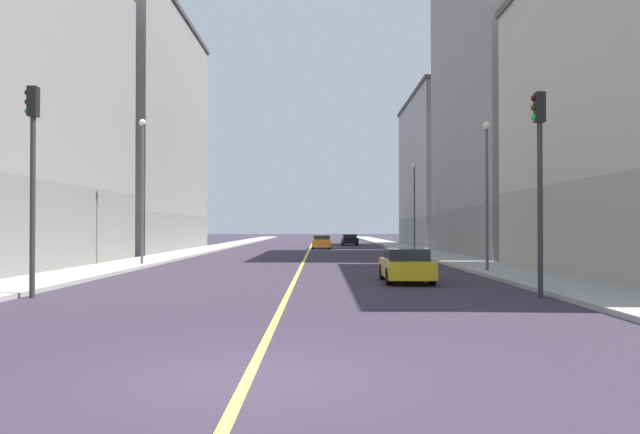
# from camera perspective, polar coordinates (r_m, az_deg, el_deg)

# --- Properties ---
(ground_plane) EXTENTS (400.00, 400.00, 0.00)m
(ground_plane) POSITION_cam_1_polar(r_m,az_deg,el_deg) (9.85, -6.17, -13.20)
(ground_plane) COLOR #302937
(ground_plane) RESTS_ON ground
(sidewalk_left) EXTENTS (3.09, 168.00, 0.15)m
(sidewalk_left) POSITION_cam_1_polar(r_m,az_deg,el_deg) (59.22, 8.09, -2.81)
(sidewalk_left) COLOR #9E9B93
(sidewalk_left) RESTS_ON ground
(sidewalk_right) EXTENTS (3.09, 168.00, 0.15)m
(sidewalk_right) POSITION_cam_1_polar(r_m,az_deg,el_deg) (59.54, -10.34, -2.79)
(sidewalk_right) COLOR #9E9B93
(sidewalk_right) RESTS_ON ground
(lane_center_stripe) EXTENTS (0.16, 154.00, 0.01)m
(lane_center_stripe) POSITION_cam_1_polar(r_m,az_deg,el_deg) (58.61, -1.15, -2.90)
(lane_center_stripe) COLOR #E5D14C
(lane_center_stripe) RESTS_ON ground
(building_left_mid) EXTENTS (12.09, 22.14, 23.26)m
(building_left_mid) POSITION_cam_1_polar(r_m,az_deg,el_deg) (53.91, 17.27, 9.37)
(building_left_mid) COLOR slate
(building_left_mid) RESTS_ON ground
(building_left_far) EXTENTS (12.09, 22.89, 16.55)m
(building_left_far) POSITION_cam_1_polar(r_m,az_deg,el_deg) (77.45, 11.73, 3.74)
(building_left_far) COLOR gray
(building_left_far) RESTS_ON ground
(building_right_midblock) EXTENTS (12.09, 26.20, 21.03)m
(building_right_midblock) POSITION_cam_1_polar(r_m,az_deg,el_deg) (63.13, -16.80, 6.85)
(building_right_midblock) COLOR slate
(building_right_midblock) RESTS_ON ground
(traffic_light_left_near) EXTENTS (0.40, 0.32, 6.13)m
(traffic_light_left_near) POSITION_cam_1_polar(r_m,az_deg,el_deg) (21.39, 17.68, 4.16)
(traffic_light_left_near) COLOR #2D2D2D
(traffic_light_left_near) RESTS_ON ground
(traffic_light_right_near) EXTENTS (0.40, 0.32, 6.30)m
(traffic_light_right_near) POSITION_cam_1_polar(r_m,az_deg,el_deg) (22.10, -23.06, 4.28)
(traffic_light_right_near) COLOR #2D2D2D
(traffic_light_right_near) RESTS_ON ground
(street_lamp_left_near) EXTENTS (0.36, 0.36, 6.75)m
(street_lamp_left_near) POSITION_cam_1_polar(r_m,az_deg,el_deg) (31.80, 13.59, 3.06)
(street_lamp_left_near) COLOR #4C4C51
(street_lamp_left_near) RESTS_ON ground
(street_lamp_right_near) EXTENTS (0.36, 0.36, 7.77)m
(street_lamp_right_near) POSITION_cam_1_polar(r_m,az_deg,el_deg) (37.92, -14.79, 3.26)
(street_lamp_right_near) COLOR #4C4C51
(street_lamp_right_near) RESTS_ON ground
(street_lamp_left_far) EXTENTS (0.36, 0.36, 7.08)m
(street_lamp_left_far) POSITION_cam_1_polar(r_m,az_deg,el_deg) (55.09, 7.72, 1.59)
(street_lamp_left_far) COLOR #4C4C51
(street_lamp_left_far) RESTS_ON ground
(car_yellow) EXTENTS (1.79, 4.40, 1.29)m
(car_yellow) POSITION_cam_1_polar(r_m,az_deg,el_deg) (26.29, 7.03, -4.03)
(car_yellow) COLOR gold
(car_yellow) RESTS_ON ground
(car_orange) EXTENTS (1.83, 3.95, 1.32)m
(car_orange) POSITION_cam_1_polar(r_m,az_deg,el_deg) (65.89, -0.02, -2.12)
(car_orange) COLOR orange
(car_orange) RESTS_ON ground
(car_black) EXTENTS (1.93, 4.37, 1.28)m
(car_black) POSITION_cam_1_polar(r_m,az_deg,el_deg) (79.42, 2.31, -1.92)
(car_black) COLOR black
(car_black) RESTS_ON ground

